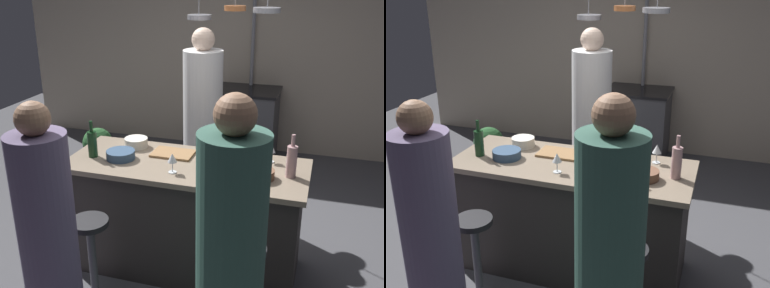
# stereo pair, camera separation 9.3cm
# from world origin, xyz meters

# --- Properties ---
(ground_plane) EXTENTS (9.00, 9.00, 0.00)m
(ground_plane) POSITION_xyz_m (0.00, 0.00, 0.00)
(ground_plane) COLOR #4C4C51
(back_wall) EXTENTS (6.40, 0.16, 2.60)m
(back_wall) POSITION_xyz_m (0.00, 2.85, 1.30)
(back_wall) COLOR #BCAD99
(back_wall) RESTS_ON ground_plane
(kitchen_island) EXTENTS (1.80, 0.72, 0.90)m
(kitchen_island) POSITION_xyz_m (0.00, 0.00, 0.45)
(kitchen_island) COLOR #332D2B
(kitchen_island) RESTS_ON ground_plane
(stove_range) EXTENTS (0.80, 0.64, 0.89)m
(stove_range) POSITION_xyz_m (0.00, 2.45, 0.45)
(stove_range) COLOR #47474C
(stove_range) RESTS_ON ground_plane
(chef) EXTENTS (0.37, 0.37, 1.77)m
(chef) POSITION_xyz_m (-0.17, 1.05, 0.82)
(chef) COLOR white
(chef) RESTS_ON ground_plane
(guest_right) EXTENTS (0.36, 0.36, 1.72)m
(guest_right) POSITION_xyz_m (0.56, -0.98, 0.80)
(guest_right) COLOR #33594C
(guest_right) RESTS_ON ground_plane
(bar_stool_left) EXTENTS (0.28, 0.28, 0.68)m
(bar_stool_left) POSITION_xyz_m (-0.48, -0.62, 0.38)
(bar_stool_left) COLOR #4C4C51
(bar_stool_left) RESTS_ON ground_plane
(guest_left) EXTENTS (0.34, 0.34, 1.60)m
(guest_left) POSITION_xyz_m (-0.53, -1.00, 0.74)
(guest_left) COLOR #594C6B
(guest_left) RESTS_ON ground_plane
(overhead_pot_rack) EXTENTS (0.89, 1.55, 2.17)m
(overhead_pot_rack) POSITION_xyz_m (0.03, 1.85, 1.67)
(overhead_pot_rack) COLOR gray
(overhead_pot_rack) RESTS_ON ground_plane
(potted_plant) EXTENTS (0.36, 0.36, 0.52)m
(potted_plant) POSITION_xyz_m (-1.60, 1.52, 0.30)
(potted_plant) COLOR brown
(potted_plant) RESTS_ON ground_plane
(cutting_board) EXTENTS (0.32, 0.22, 0.02)m
(cutting_board) POSITION_xyz_m (-0.15, 0.14, 0.91)
(cutting_board) COLOR #997047
(cutting_board) RESTS_ON kitchen_island
(pepper_mill) EXTENTS (0.05, 0.05, 0.21)m
(pepper_mill) POSITION_xyz_m (0.31, -0.04, 1.01)
(pepper_mill) COLOR #382319
(pepper_mill) RESTS_ON kitchen_island
(wine_bottle_amber) EXTENTS (0.07, 0.07, 0.31)m
(wine_bottle_amber) POSITION_xyz_m (0.24, 0.12, 1.02)
(wine_bottle_amber) COLOR brown
(wine_bottle_amber) RESTS_ON kitchen_island
(wine_bottle_green) EXTENTS (0.07, 0.07, 0.31)m
(wine_bottle_green) POSITION_xyz_m (0.16, -0.01, 1.02)
(wine_bottle_green) COLOR #193D23
(wine_bottle_green) RESTS_ON kitchen_island
(wine_bottle_rose) EXTENTS (0.07, 0.07, 0.31)m
(wine_bottle_rose) POSITION_xyz_m (0.77, -0.01, 1.02)
(wine_bottle_rose) COLOR #B78C8E
(wine_bottle_rose) RESTS_ON kitchen_island
(wine_bottle_red) EXTENTS (0.07, 0.07, 0.29)m
(wine_bottle_red) POSITION_xyz_m (-0.73, -0.08, 1.01)
(wine_bottle_red) COLOR #143319
(wine_bottle_red) RESTS_ON kitchen_island
(wine_bottle_white) EXTENTS (0.07, 0.07, 0.29)m
(wine_bottle_white) POSITION_xyz_m (0.38, -0.11, 1.01)
(wine_bottle_white) COLOR gray
(wine_bottle_white) RESTS_ON kitchen_island
(wine_glass_by_chef) EXTENTS (0.07, 0.07, 0.15)m
(wine_glass_by_chef) POSITION_xyz_m (0.60, 0.21, 1.01)
(wine_glass_by_chef) COLOR silver
(wine_glass_by_chef) RESTS_ON kitchen_island
(wine_glass_near_right_guest) EXTENTS (0.07, 0.07, 0.15)m
(wine_glass_near_right_guest) POSITION_xyz_m (-0.04, -0.18, 1.01)
(wine_glass_near_right_guest) COLOR silver
(wine_glass_near_right_guest) RESTS_ON kitchen_island
(mixing_bowl_blue) EXTENTS (0.22, 0.22, 0.07)m
(mixing_bowl_blue) POSITION_xyz_m (-0.50, -0.06, 0.93)
(mixing_bowl_blue) COLOR #334C6B
(mixing_bowl_blue) RESTS_ON kitchen_island
(mixing_bowl_wooden) EXTENTS (0.19, 0.19, 0.06)m
(mixing_bowl_wooden) POSITION_xyz_m (0.57, -0.09, 0.93)
(mixing_bowl_wooden) COLOR brown
(mixing_bowl_wooden) RESTS_ON kitchen_island
(mixing_bowl_ceramic) EXTENTS (0.19, 0.19, 0.08)m
(mixing_bowl_ceramic) POSITION_xyz_m (-0.49, 0.21, 0.94)
(mixing_bowl_ceramic) COLOR silver
(mixing_bowl_ceramic) RESTS_ON kitchen_island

